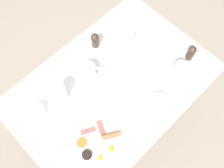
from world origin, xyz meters
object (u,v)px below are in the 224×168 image
(water_glass_tall, at_px, (60,92))
(pepper_grinder, at_px, (191,53))
(teapot_far, at_px, (164,38))
(spoon_for_tea, at_px, (51,76))
(creamer_jug, at_px, (129,36))
(fork_spare, at_px, (131,16))
(water_glass_short, at_px, (179,72))
(salt_grinder, at_px, (95,40))
(teacup_with_saucer_left, at_px, (37,112))
(teapot_near, at_px, (87,72))
(fork_by_plate, at_px, (122,96))
(teacup_with_saucer_right, at_px, (159,103))
(breakfast_plate, at_px, (98,143))
(knife_by_plate, at_px, (146,74))

(water_glass_tall, distance_m, pepper_grinder, 0.82)
(teapot_far, height_order, spoon_for_tea, teapot_far)
(creamer_jug, bearing_deg, fork_spare, -51.34)
(water_glass_tall, relative_size, spoon_for_tea, 1.00)
(water_glass_short, distance_m, salt_grinder, 0.54)
(creamer_jug, height_order, spoon_for_tea, creamer_jug)
(teacup_with_saucer_left, height_order, fork_spare, teacup_with_saucer_left)
(teapot_near, relative_size, fork_by_plate, 1.21)
(teacup_with_saucer_left, xyz_separation_m, spoon_for_tea, (0.13, -0.20, -0.02))
(teacup_with_saucer_right, distance_m, water_glass_short, 0.21)
(teacup_with_saucer_left, relative_size, water_glass_short, 1.07)
(teapot_near, bearing_deg, fork_by_plate, 140.88)
(breakfast_plate, xyz_separation_m, fork_spare, (0.46, -0.75, -0.01))
(water_glass_tall, xyz_separation_m, creamer_jug, (0.00, -0.57, -0.04))
(teacup_with_saucer_left, bearing_deg, teapot_far, -101.95)
(water_glass_short, xyz_separation_m, salt_grinder, (0.51, 0.19, -0.01))
(fork_by_plate, height_order, knife_by_plate, same)
(breakfast_plate, bearing_deg, water_glass_tall, -5.75)
(salt_grinder, distance_m, fork_by_plate, 0.39)
(pepper_grinder, bearing_deg, water_glass_short, 102.07)
(teacup_with_saucer_left, height_order, pepper_grinder, pepper_grinder)
(teapot_far, xyz_separation_m, water_glass_tall, (0.17, 0.71, 0.02))
(teapot_far, bearing_deg, teapot_near, 9.69)
(teacup_with_saucer_right, height_order, knife_by_plate, teacup_with_saucer_right)
(creamer_jug, relative_size, pepper_grinder, 0.81)
(salt_grinder, bearing_deg, pepper_grinder, -143.24)
(fork_by_plate, bearing_deg, spoon_for_tea, 28.33)
(breakfast_plate, relative_size, teapot_near, 2.02)
(breakfast_plate, distance_m, knife_by_plate, 0.51)
(fork_spare, bearing_deg, water_glass_short, 164.40)
(water_glass_tall, relative_size, creamer_jug, 1.48)
(knife_by_plate, relative_size, spoon_for_tea, 1.39)
(water_glass_short, relative_size, pepper_grinder, 1.29)
(teapot_near, height_order, fork_spare, teapot_near)
(water_glass_tall, distance_m, salt_grinder, 0.40)
(salt_grinder, bearing_deg, teapot_near, 124.40)
(water_glass_short, relative_size, fork_by_plate, 1.15)
(creamer_jug, bearing_deg, fork_by_plate, 128.18)
(creamer_jug, relative_size, salt_grinder, 0.81)
(teapot_near, xyz_separation_m, knife_by_plate, (-0.24, -0.26, -0.05))
(fork_by_plate, distance_m, spoon_for_tea, 0.44)
(teacup_with_saucer_right, relative_size, knife_by_plate, 0.83)
(teapot_far, xyz_separation_m, teacup_with_saucer_right, (-0.26, 0.34, -0.02))
(creamer_jug, bearing_deg, water_glass_short, -179.73)
(teapot_near, xyz_separation_m, fork_by_plate, (-0.24, -0.05, -0.05))
(salt_grinder, height_order, fork_by_plate, salt_grinder)
(spoon_for_tea, bearing_deg, teapot_near, -133.01)
(salt_grinder, height_order, knife_by_plate, salt_grinder)
(water_glass_tall, height_order, fork_spare, water_glass_tall)
(water_glass_tall, distance_m, fork_by_plate, 0.36)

